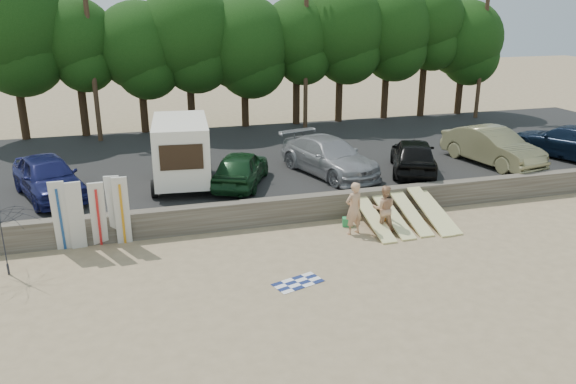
% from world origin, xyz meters
% --- Properties ---
extents(ground, '(120.00, 120.00, 0.00)m').
position_xyz_m(ground, '(0.00, 0.00, 0.00)').
color(ground, tan).
rests_on(ground, ground).
extents(seawall, '(44.00, 0.50, 1.00)m').
position_xyz_m(seawall, '(0.00, 3.00, 0.50)').
color(seawall, '#6B6356').
rests_on(seawall, ground).
extents(parking_lot, '(44.00, 14.50, 0.70)m').
position_xyz_m(parking_lot, '(0.00, 10.50, 0.35)').
color(parking_lot, '#282828').
rests_on(parking_lot, ground).
extents(treeline, '(33.31, 6.23, 9.28)m').
position_xyz_m(treeline, '(-0.80, 17.57, 6.28)').
color(treeline, '#382616').
rests_on(treeline, parking_lot).
extents(utility_poles, '(25.80, 0.26, 9.00)m').
position_xyz_m(utility_poles, '(2.00, 16.00, 5.43)').
color(utility_poles, '#473321').
rests_on(utility_poles, parking_lot).
extents(box_trailer, '(2.81, 4.54, 2.76)m').
position_xyz_m(box_trailer, '(-6.43, 6.59, 2.25)').
color(box_trailer, white).
rests_on(box_trailer, parking_lot).
extents(car_0, '(3.54, 5.26, 1.66)m').
position_xyz_m(car_0, '(-11.65, 6.52, 1.53)').
color(car_0, '#171A50').
rests_on(car_0, parking_lot).
extents(car_1, '(3.41, 4.74, 1.50)m').
position_xyz_m(car_1, '(-4.08, 5.89, 1.45)').
color(car_1, '#14391C').
rests_on(car_1, parking_lot).
extents(car_2, '(3.74, 5.94, 1.60)m').
position_xyz_m(car_2, '(0.04, 6.43, 1.50)').
color(car_2, gray).
rests_on(car_2, parking_lot).
extents(car_3, '(3.63, 5.05, 1.60)m').
position_xyz_m(car_3, '(3.75, 5.57, 1.50)').
color(car_3, black).
rests_on(car_3, parking_lot).
extents(car_4, '(2.75, 5.44, 1.71)m').
position_xyz_m(car_4, '(8.03, 5.83, 1.56)').
color(car_4, '#847E54').
rests_on(car_4, parking_lot).
extents(car_5, '(3.97, 5.98, 1.61)m').
position_xyz_m(car_5, '(12.36, 5.86, 1.51)').
color(car_5, black).
rests_on(car_5, parking_lot).
extents(surfboard_upright_0, '(0.52, 0.57, 2.56)m').
position_xyz_m(surfboard_upright_0, '(-10.88, 2.50, 1.28)').
color(surfboard_upright_0, silver).
rests_on(surfboard_upright_0, ground).
extents(surfboard_upright_1, '(0.57, 0.69, 2.55)m').
position_xyz_m(surfboard_upright_1, '(-10.39, 2.40, 1.27)').
color(surfboard_upright_1, silver).
rests_on(surfboard_upright_1, ground).
extents(surfboard_upright_2, '(0.57, 0.88, 2.50)m').
position_xyz_m(surfboard_upright_2, '(-9.69, 2.41, 1.25)').
color(surfboard_upright_2, silver).
rests_on(surfboard_upright_2, ground).
extents(surfboard_upright_3, '(0.57, 0.60, 2.57)m').
position_xyz_m(surfboard_upright_3, '(-9.13, 2.63, 1.28)').
color(surfboard_upright_3, silver).
rests_on(surfboard_upright_3, ground).
extents(surfboard_upright_4, '(0.50, 0.57, 2.56)m').
position_xyz_m(surfboard_upright_4, '(-8.91, 2.45, 1.28)').
color(surfboard_upright_4, silver).
rests_on(surfboard_upright_4, ground).
extents(surfboard_low_0, '(0.56, 2.91, 0.86)m').
position_xyz_m(surfboard_low_0, '(0.00, 1.45, 0.43)').
color(surfboard_low_0, '#E8E192').
rests_on(surfboard_low_0, ground).
extents(surfboard_low_1, '(0.56, 2.91, 0.87)m').
position_xyz_m(surfboard_low_1, '(0.79, 1.51, 0.44)').
color(surfboard_low_1, '#E8E192').
rests_on(surfboard_low_1, ground).
extents(surfboard_low_2, '(0.56, 2.89, 0.96)m').
position_xyz_m(surfboard_low_2, '(1.55, 1.58, 0.48)').
color(surfboard_low_2, '#E8E192').
rests_on(surfboard_low_2, ground).
extents(surfboard_low_3, '(0.56, 2.87, 1.01)m').
position_xyz_m(surfboard_low_3, '(2.30, 1.37, 0.51)').
color(surfboard_low_3, '#E8E192').
rests_on(surfboard_low_3, ground).
extents(surfboard_low_4, '(0.56, 2.91, 0.86)m').
position_xyz_m(surfboard_low_4, '(2.62, 1.43, 0.43)').
color(surfboard_low_4, '#E8E192').
rests_on(surfboard_low_4, ground).
extents(beachgoer_a, '(0.82, 0.65, 1.96)m').
position_xyz_m(beachgoer_a, '(-0.90, 1.24, 0.98)').
color(beachgoer_a, tan).
rests_on(beachgoer_a, ground).
extents(beachgoer_b, '(1.01, 0.89, 1.76)m').
position_xyz_m(beachgoer_b, '(0.26, 1.18, 0.88)').
color(beachgoer_b, tan).
rests_on(beachgoer_b, ground).
extents(cooler, '(0.45, 0.40, 0.32)m').
position_xyz_m(cooler, '(-0.82, 1.98, 0.16)').
color(cooler, green).
rests_on(cooler, ground).
extents(gear_bag, '(0.36, 0.33, 0.22)m').
position_xyz_m(gear_bag, '(0.60, 2.08, 0.11)').
color(gear_bag, orange).
rests_on(gear_bag, ground).
extents(beach_towel, '(1.89, 1.89, 0.00)m').
position_xyz_m(beach_towel, '(-3.95, -1.86, 0.01)').
color(beach_towel, white).
rests_on(beach_towel, ground).
extents(beach_umbrella, '(3.21, 3.23, 2.23)m').
position_xyz_m(beach_umbrella, '(-12.44, 1.10, 1.11)').
color(beach_umbrella, black).
rests_on(beach_umbrella, ground).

